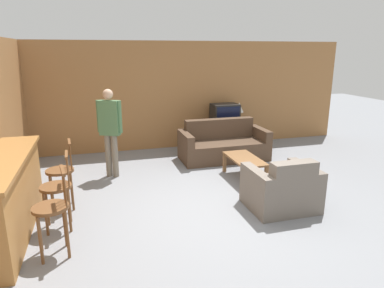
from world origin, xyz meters
TOP-DOWN VIEW (x-y plane):
  - ground_plane at (0.00, 0.00)m, footprint 24.00×24.00m
  - wall_back at (0.00, 3.74)m, footprint 9.40×0.08m
  - bar_counter at (-2.89, 0.12)m, footprint 0.55×2.40m
  - bar_chair_near at (-2.29, -0.55)m, footprint 0.47×0.47m
  - bar_chair_mid at (-2.29, 0.10)m, footprint 0.44×0.44m
  - bar_chair_far at (-2.29, 0.76)m, footprint 0.45×0.45m
  - couch_far at (0.99, 2.45)m, footprint 1.93×0.89m
  - armchair_near at (0.95, -0.19)m, footprint 1.00×0.84m
  - coffee_table at (0.93, 1.15)m, footprint 0.51×1.03m
  - tv_unit at (1.37, 3.34)m, footprint 1.02×0.48m
  - tv at (1.37, 3.34)m, footprint 0.65×0.48m
  - table_lamp at (1.75, 3.34)m, footprint 0.22×0.22m
  - person_by_window at (-1.48, 1.98)m, footprint 0.45×0.31m

SIDE VIEW (x-z plane):
  - ground_plane at x=0.00m, z-range 0.00..0.00m
  - tv_unit at x=1.37m, z-range 0.00..0.57m
  - couch_far at x=0.99m, z-range -0.13..0.74m
  - armchair_near at x=0.95m, z-range -0.11..0.73m
  - coffee_table at x=0.93m, z-range 0.14..0.56m
  - bar_counter at x=-2.89m, z-range 0.00..1.06m
  - bar_chair_near at x=-2.29m, z-range 0.02..1.09m
  - bar_chair_mid at x=-2.29m, z-range 0.02..1.09m
  - bar_chair_far at x=-2.29m, z-range 0.02..1.09m
  - tv at x=1.37m, z-range 0.57..1.10m
  - person_by_window at x=-1.48m, z-range 0.13..1.82m
  - table_lamp at x=1.75m, z-range 0.70..1.26m
  - wall_back at x=0.00m, z-range 0.00..2.60m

